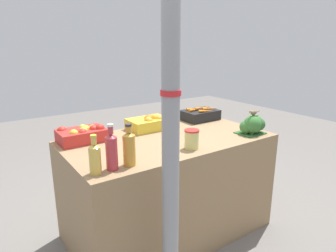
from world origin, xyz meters
name	(u,v)px	position (x,y,z in m)	size (l,w,h in m)	color
ground_plane	(168,229)	(0.00, 0.00, 0.00)	(10.00, 10.00, 0.00)	slate
market_table	(168,186)	(0.00, 0.00, 0.43)	(1.64, 0.90, 0.86)	#937551
support_pole	(171,99)	(-0.43, -0.64, 1.32)	(0.11, 0.11, 2.63)	gray
apple_crate	(82,134)	(-0.60, 0.31, 0.91)	(0.35, 0.24, 0.13)	red
orange_crate	(149,123)	(0.00, 0.30, 0.91)	(0.35, 0.24, 0.13)	gold
carrot_crate	(200,114)	(0.60, 0.31, 0.91)	(0.35, 0.26, 0.13)	black
broccoli_pile	(253,125)	(0.66, -0.31, 0.93)	(0.23, 0.19, 0.16)	#2D602D
juice_bottle_golden	(95,158)	(-0.74, -0.32, 0.95)	(0.07, 0.07, 0.24)	gold
juice_bottle_ruby	(112,151)	(-0.63, -0.32, 0.98)	(0.07, 0.07, 0.29)	#B2333D
juice_bottle_amber	(129,148)	(-0.52, -0.32, 0.97)	(0.08, 0.08, 0.27)	gold
pickle_jar	(192,139)	(0.00, -0.30, 0.93)	(0.11, 0.11, 0.14)	#D1CC75
sparrow_bird	(253,112)	(0.64, -0.31, 1.04)	(0.14, 0.04, 0.05)	#4C3D2D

